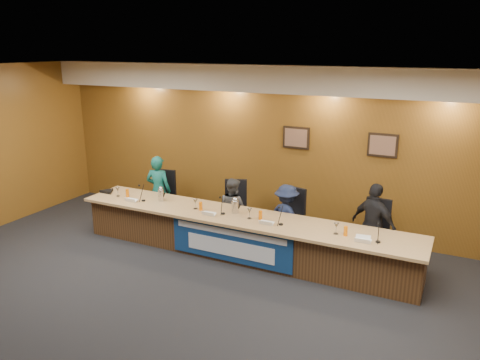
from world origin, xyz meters
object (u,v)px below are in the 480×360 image
object	(u,v)px
dais_body	(241,236)
panelist_d	(374,225)
panelist_a	(159,191)
panelist_c	(286,217)
banner	(230,243)
office_chair_a	(162,200)
carafe_mid	(235,207)
speakerphone	(108,191)
office_chair_c	(288,222)
panelist_b	(233,209)
carafe_left	(161,195)
office_chair_d	(374,236)
office_chair_b	(235,213)

from	to	relation	value
dais_body	panelist_d	distance (m)	2.23
panelist_a	panelist_c	world-z (taller)	panelist_a
banner	office_chair_a	world-z (taller)	banner
panelist_d	carafe_mid	size ratio (longest dim) A/B	6.51
office_chair_a	speakerphone	size ratio (longest dim) A/B	1.50
office_chair_c	panelist_c	bearing A→B (deg)	-75.28
panelist_b	carafe_mid	xyz separation A→B (m)	(0.34, -0.57, 0.27)
panelist_c	office_chair_c	size ratio (longest dim) A/B	2.49
panelist_d	panelist_b	bearing A→B (deg)	24.03
dais_body	carafe_mid	xyz separation A→B (m)	(-0.13, 0.04, 0.51)
panelist_b	carafe_left	distance (m)	1.36
panelist_b	office_chair_d	world-z (taller)	panelist_b
office_chair_c	office_chair_d	size ratio (longest dim) A/B	1.00
panelist_c	dais_body	bearing A→B (deg)	65.04
panelist_c	office_chair_d	distance (m)	1.53
carafe_left	speakerphone	xyz separation A→B (m)	(-1.24, -0.05, -0.08)
office_chair_b	speakerphone	bearing A→B (deg)	174.18
panelist_d	office_chair_c	bearing A→B (deg)	20.26
office_chair_b	speakerphone	world-z (taller)	speakerphone
panelist_d	banner	bearing A→B (deg)	49.80
panelist_b	office_chair_b	bearing A→B (deg)	-70.36
speakerphone	office_chair_c	bearing A→B (deg)	11.90
dais_body	office_chair_a	distance (m)	2.27
panelist_d	office_chair_c	size ratio (longest dim) A/B	2.95
banner	speakerphone	world-z (taller)	speakerphone
panelist_a	panelist_b	size ratio (longest dim) A/B	1.21
carafe_mid	banner	bearing A→B (deg)	-74.02
panelist_c	office_chair_b	bearing A→B (deg)	14.32
speakerphone	office_chair_a	bearing A→B (deg)	44.34
speakerphone	panelist_d	bearing A→B (deg)	7.24
dais_body	panelist_a	size ratio (longest dim) A/B	4.19
panelist_c	speakerphone	xyz separation A→B (m)	(-3.50, -0.64, 0.18)
office_chair_b	office_chair_d	distance (m)	2.59
dais_body	panelist_a	world-z (taller)	panelist_a
carafe_left	speakerphone	bearing A→B (deg)	-177.82
dais_body	panelist_c	bearing A→B (deg)	45.37
panelist_a	office_chair_b	xyz separation A→B (m)	(1.68, 0.10, -0.24)
banner	carafe_mid	distance (m)	0.67
panelist_b	office_chair_a	world-z (taller)	panelist_b
panelist_c	office_chair_a	distance (m)	2.75
panelist_b	carafe_left	xyz separation A→B (m)	(-1.19, -0.59, 0.27)
dais_body	panelist_d	size ratio (longest dim) A/B	4.24
panelist_c	banner	bearing A→B (deg)	79.29
office_chair_b	banner	bearing A→B (deg)	-89.99
panelist_c	carafe_mid	world-z (taller)	panelist_c
panelist_d	panelist_a	bearing A→B (deg)	24.03
office_chair_d	panelist_c	bearing A→B (deg)	-175.00
dais_body	banner	bearing A→B (deg)	-90.00
office_chair_a	office_chair_b	size ratio (longest dim) A/B	1.00
carafe_mid	dais_body	bearing A→B (deg)	-16.38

